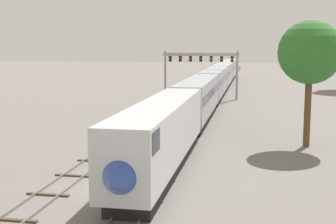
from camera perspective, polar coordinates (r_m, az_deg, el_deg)
name	(u,v)px	position (r m, az deg, el deg)	size (l,w,h in m)	color
ground_plane	(116,188)	(28.74, -6.39, -9.30)	(400.00, 400.00, 0.00)	slate
track_main	(220,91)	(86.84, 6.40, 2.55)	(2.60, 200.00, 0.16)	slate
track_near	(172,104)	(67.74, 0.54, 1.00)	(2.60, 160.00, 0.16)	slate
passenger_train	(215,83)	(74.09, 5.74, 3.56)	(3.04, 107.39, 4.80)	silver
signal_gantry	(201,63)	(74.21, 4.04, 5.99)	(12.10, 0.49, 7.70)	#999BA0
trackside_tree_left	(310,53)	(40.72, 17.03, 6.93)	(5.33, 5.33, 10.67)	brown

